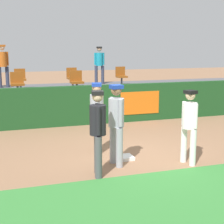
{
  "coord_description": "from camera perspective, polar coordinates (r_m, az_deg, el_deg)",
  "views": [
    {
      "loc": [
        -3.06,
        -7.93,
        2.76
      ],
      "look_at": [
        -0.16,
        0.89,
        1.0
      ],
      "focal_mm": 56.78,
      "sensor_mm": 36.0,
      "label": 1
    }
  ],
  "objects": [
    {
      "name": "player_runner_visitor",
      "position": [
        9.05,
        -2.46,
        -0.13
      ],
      "size": [
        0.42,
        0.5,
        1.82
      ],
      "rotation": [
        0.0,
        0.0,
        -1.83
      ],
      "color": "#9EA3AD",
      "rests_on": "ground_plane"
    },
    {
      "name": "seat_back_right",
      "position": [
        16.12,
        1.48,
        5.99
      ],
      "size": [
        0.45,
        0.44,
        0.84
      ],
      "color": "#4C4C51",
      "rests_on": "bleacher_platform"
    },
    {
      "name": "player_umpire",
      "position": [
        7.44,
        -2.3,
        -2.47
      ],
      "size": [
        0.42,
        0.5,
        1.83
      ],
      "rotation": [
        0.0,
        0.0,
        -1.8
      ],
      "color": "#4C4C51",
      "rests_on": "ground_plane"
    },
    {
      "name": "bleacher_platform",
      "position": [
        14.95,
        -6.17,
        1.9
      ],
      "size": [
        18.0,
        4.8,
        0.95
      ],
      "primitive_type": "cube",
      "color": "#59595E",
      "rests_on": "ground_plane"
    },
    {
      "name": "grass_foreground_strip",
      "position": [
        6.75,
        10.87,
        -13.56
      ],
      "size": [
        18.0,
        2.8,
        0.01
      ],
      "primitive_type": "cube",
      "color": "#388438",
      "rests_on": "ground_plane"
    },
    {
      "name": "seat_back_left",
      "position": [
        15.21,
        -14.57,
        5.36
      ],
      "size": [
        0.45,
        0.44,
        0.84
      ],
      "color": "#4C4C51",
      "rests_on": "bleacher_platform"
    },
    {
      "name": "seat_front_center",
      "position": [
        13.71,
        -5.75,
        5.1
      ],
      "size": [
        0.48,
        0.44,
        0.84
      ],
      "color": "#4C4C51",
      "rests_on": "bleacher_platform"
    },
    {
      "name": "first_base",
      "position": [
        8.77,
        2.06,
        -7.34
      ],
      "size": [
        0.4,
        0.4,
        0.08
      ],
      "primitive_type": "cube",
      "color": "white",
      "rests_on": "ground_plane"
    },
    {
      "name": "field_wall",
      "position": [
        12.45,
        -3.66,
        1.14
      ],
      "size": [
        18.0,
        0.26,
        1.38
      ],
      "color": "#19471E",
      "rests_on": "ground_plane"
    },
    {
      "name": "spectator_casual",
      "position": [
        15.9,
        -17.18,
        7.56
      ],
      "size": [
        0.49,
        0.43,
        1.82
      ],
      "rotation": [
        0.0,
        0.0,
        3.41
      ],
      "color": "#33384C",
      "rests_on": "bleacher_platform"
    },
    {
      "name": "seat_back_center",
      "position": [
        15.51,
        -6.42,
        5.74
      ],
      "size": [
        0.45,
        0.44,
        0.84
      ],
      "color": "#4C4C51",
      "rests_on": "bleacher_platform"
    },
    {
      "name": "spectator_hooded",
      "position": [
        16.7,
        -2.05,
        7.99
      ],
      "size": [
        0.48,
        0.36,
        1.73
      ],
      "rotation": [
        0.0,
        0.0,
        3.03
      ],
      "color": "#33384C",
      "rests_on": "bleacher_platform"
    },
    {
      "name": "player_coach_visitor",
      "position": [
        8.08,
        0.69,
        -1.19
      ],
      "size": [
        0.4,
        0.52,
        1.88
      ],
      "rotation": [
        0.0,
        0.0,
        -1.44
      ],
      "color": "#9EA3AD",
      "rests_on": "ground_plane"
    },
    {
      "name": "ground_plane",
      "position": [
        8.94,
        2.8,
        -7.27
      ],
      "size": [
        60.0,
        60.0,
        0.0
      ],
      "primitive_type": "plane",
      "color": "#936B4C"
    },
    {
      "name": "player_fielder_home",
      "position": [
        8.39,
        12.32,
        -1.57
      ],
      "size": [
        0.39,
        0.57,
        1.75
      ],
      "rotation": [
        0.0,
        0.0,
        -1.36
      ],
      "color": "white",
      "rests_on": "ground_plane"
    },
    {
      "name": "seat_front_left",
      "position": [
        13.41,
        -15.01,
        4.67
      ],
      "size": [
        0.48,
        0.44,
        0.84
      ],
      "color": "#4C4C51",
      "rests_on": "bleacher_platform"
    }
  ]
}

